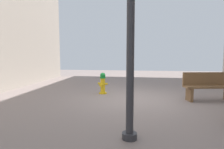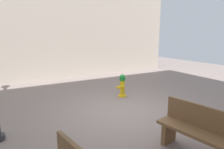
% 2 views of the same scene
% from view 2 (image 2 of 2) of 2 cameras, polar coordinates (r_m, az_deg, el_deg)
% --- Properties ---
extents(ground_plane, '(23.40, 23.40, 0.00)m').
position_cam_2_polar(ground_plane, '(5.64, 3.69, -11.50)').
color(ground_plane, gray).
extents(fire_hydrant, '(0.41, 0.38, 0.84)m').
position_cam_2_polar(fire_hydrant, '(6.92, 3.14, -3.40)').
color(fire_hydrant, gold).
rests_on(fire_hydrant, ground_plane).
extents(bench_near, '(1.73, 0.73, 0.95)m').
position_cam_2_polar(bench_near, '(3.92, 26.33, -15.65)').
color(bench_near, brown).
rests_on(bench_near, ground_plane).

